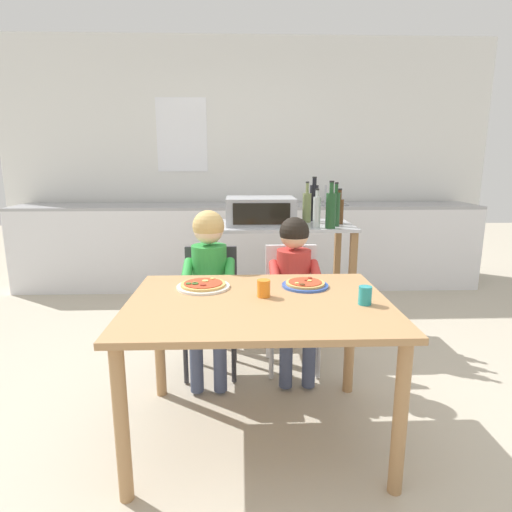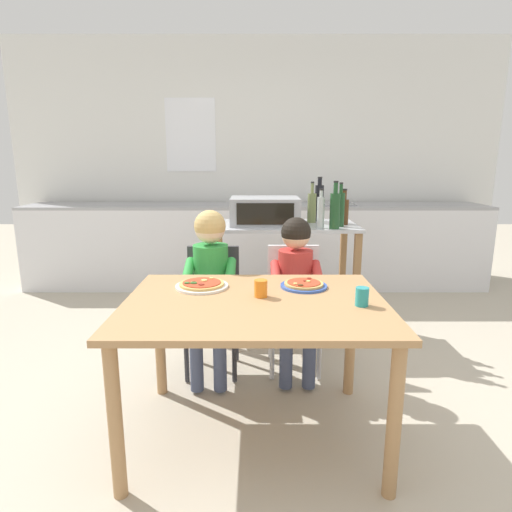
{
  "view_description": "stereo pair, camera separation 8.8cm",
  "coord_description": "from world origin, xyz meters",
  "views": [
    {
      "loc": [
        -0.08,
        -1.95,
        1.38
      ],
      "look_at": [
        0.0,
        0.3,
        0.87
      ],
      "focal_mm": 30.04,
      "sensor_mm": 36.0,
      "label": 1
    },
    {
      "loc": [
        0.01,
        -1.95,
        1.38
      ],
      "look_at": [
        0.0,
        0.3,
        0.87
      ],
      "focal_mm": 30.04,
      "sensor_mm": 36.0,
      "label": 2
    }
  ],
  "objects": [
    {
      "name": "bottle_dark_olive_oil",
      "position": [
        0.64,
        1.26,
        1.02
      ],
      "size": [
        0.06,
        0.06,
        0.33
      ],
      "color": "#1E4723",
      "rests_on": "kitchen_island_cart"
    },
    {
      "name": "child_in_green_shirt",
      "position": [
        -0.28,
        0.62,
        0.69
      ],
      "size": [
        0.32,
        0.42,
        1.06
      ],
      "color": "#424C6B",
      "rests_on": "ground"
    },
    {
      "name": "pizza_plate_white",
      "position": [
        -0.28,
        0.22,
        0.74
      ],
      "size": [
        0.28,
        0.28,
        0.03
      ],
      "color": "white",
      "rests_on": "dining_table"
    },
    {
      "name": "dining_table",
      "position": [
        0.0,
        0.0,
        0.63
      ],
      "size": [
        1.25,
        0.94,
        0.72
      ],
      "color": "#AD7F51",
      "rests_on": "ground"
    },
    {
      "name": "back_wall_tiled",
      "position": [
        -0.0,
        3.12,
        1.35
      ],
      "size": [
        5.52,
        0.13,
        2.7
      ],
      "color": "white",
      "rests_on": "ground"
    },
    {
      "name": "bottle_tall_green_wine",
      "position": [
        0.58,
        1.15,
        1.03
      ],
      "size": [
        0.07,
        0.07,
        0.35
      ],
      "color": "#1E4723",
      "rests_on": "kitchen_island_cart"
    },
    {
      "name": "kitchen_counter",
      "position": [
        0.0,
        2.71,
        0.45
      ],
      "size": [
        4.97,
        0.6,
        1.1
      ],
      "color": "silver",
      "rests_on": "ground"
    },
    {
      "name": "dining_chair_left",
      "position": [
        -0.28,
        0.74,
        0.48
      ],
      "size": [
        0.36,
        0.36,
        0.81
      ],
      "color": "#333338",
      "rests_on": "ground"
    },
    {
      "name": "ground_plane",
      "position": [
        0.0,
        1.22,
        0.0
      ],
      "size": [
        12.24,
        12.24,
        0.0
      ],
      "primitive_type": "plane",
      "color": "#B7AD99"
    },
    {
      "name": "bottle_squat_spirits",
      "position": [
        0.45,
        1.47,
        1.01
      ],
      "size": [
        0.07,
        0.07,
        0.32
      ],
      "color": "olive",
      "rests_on": "kitchen_island_cart"
    },
    {
      "name": "child_in_red_shirt",
      "position": [
        0.26,
        0.65,
        0.66
      ],
      "size": [
        0.32,
        0.42,
        1.01
      ],
      "color": "#424C6B",
      "rests_on": "ground"
    },
    {
      "name": "toaster_oven",
      "position": [
        0.07,
        1.37,
        0.99
      ],
      "size": [
        0.53,
        0.39,
        0.21
      ],
      "color": "#999BA0",
      "rests_on": "kitchen_island_cart"
    },
    {
      "name": "pizza_plate_blue_rimmed",
      "position": [
        0.26,
        0.22,
        0.74
      ],
      "size": [
        0.25,
        0.25,
        0.03
      ],
      "color": "#3356B7",
      "rests_on": "dining_table"
    },
    {
      "name": "kitchen_island_cart",
      "position": [
        0.22,
        1.38,
        0.6
      ],
      "size": [
        1.14,
        0.59,
        0.89
      ],
      "color": "#B7BABF",
      "rests_on": "ground"
    },
    {
      "name": "drinking_cup_orange",
      "position": [
        0.03,
        0.06,
        0.77
      ],
      "size": [
        0.06,
        0.06,
        0.09
      ],
      "primitive_type": "cylinder",
      "color": "orange",
      "rests_on": "dining_table"
    },
    {
      "name": "drinking_cup_teal",
      "position": [
        0.49,
        -0.07,
        0.77
      ],
      "size": [
        0.06,
        0.06,
        0.09
      ],
      "primitive_type": "cylinder",
      "color": "teal",
      "rests_on": "dining_table"
    },
    {
      "name": "bottle_clear_vinegar",
      "position": [
        0.69,
        1.37,
        1.0
      ],
      "size": [
        0.07,
        0.07,
        0.28
      ],
      "color": "#4C2D14",
      "rests_on": "kitchen_island_cart"
    },
    {
      "name": "bottle_slim_sauce",
      "position": [
        0.52,
        1.54,
        1.04
      ],
      "size": [
        0.07,
        0.07,
        0.36
      ],
      "color": "black",
      "rests_on": "kitchen_island_cart"
    },
    {
      "name": "bottle_brown_beer",
      "position": [
        0.48,
        1.17,
        1.01
      ],
      "size": [
        0.05,
        0.05,
        0.29
      ],
      "color": "#ADB7B2",
      "rests_on": "kitchen_island_cart"
    },
    {
      "name": "dining_chair_right",
      "position": [
        0.26,
        0.77,
        0.48
      ],
      "size": [
        0.36,
        0.36,
        0.81
      ],
      "color": "silver",
      "rests_on": "ground"
    }
  ]
}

